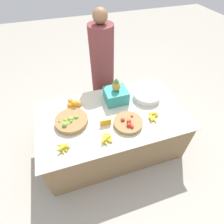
{
  "coord_description": "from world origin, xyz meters",
  "views": [
    {
      "loc": [
        -0.46,
        -1.44,
        2.27
      ],
      "look_at": [
        0.0,
        0.0,
        0.71
      ],
      "focal_mm": 28.0,
      "sensor_mm": 36.0,
      "label": 1
    }
  ],
  "objects": [
    {
      "name": "ground_plane",
      "position": [
        0.0,
        0.0,
        0.0
      ],
      "size": [
        12.0,
        12.0,
        0.0
      ],
      "primitive_type": "plane",
      "color": "#ADA599"
    },
    {
      "name": "market_table",
      "position": [
        0.0,
        0.0,
        0.33
      ],
      "size": [
        1.88,
        1.08,
        0.66
      ],
      "color": "olive",
      "rests_on": "ground_plane"
    },
    {
      "name": "lime_bowl",
      "position": [
        -0.5,
        0.02,
        0.69
      ],
      "size": [
        0.39,
        0.39,
        0.1
      ],
      "color": "olive",
      "rests_on": "market_table"
    },
    {
      "name": "tomato_basket",
      "position": [
        0.13,
        -0.21,
        0.69
      ],
      "size": [
        0.35,
        0.35,
        0.09
      ],
      "color": "olive",
      "rests_on": "market_table"
    },
    {
      "name": "orange_pile",
      "position": [
        -0.44,
        0.27,
        0.72
      ],
      "size": [
        0.19,
        0.18,
        0.14
      ],
      "color": "orange",
      "rests_on": "market_table"
    },
    {
      "name": "metal_bowl",
      "position": [
        0.55,
        0.16,
        0.7
      ],
      "size": [
        0.37,
        0.37,
        0.09
      ],
      "color": "silver",
      "rests_on": "market_table"
    },
    {
      "name": "price_sign",
      "position": [
        -0.12,
        -0.14,
        0.7
      ],
      "size": [
        0.14,
        0.01,
        0.09
      ],
      "rotation": [
        0.0,
        0.0,
        -0.06
      ],
      "color": "orange",
      "rests_on": "market_table"
    },
    {
      "name": "produce_crate",
      "position": [
        0.13,
        0.24,
        0.77
      ],
      "size": [
        0.29,
        0.26,
        0.37
      ],
      "color": "teal",
      "rests_on": "market_table"
    },
    {
      "name": "banana_bunch_front_left",
      "position": [
        0.47,
        -0.21,
        0.69
      ],
      "size": [
        0.16,
        0.17,
        0.06
      ],
      "color": "yellow",
      "rests_on": "market_table"
    },
    {
      "name": "banana_bunch_middle_right",
      "position": [
        -0.18,
        -0.34,
        0.69
      ],
      "size": [
        0.16,
        0.18,
        0.06
      ],
      "color": "yellow",
      "rests_on": "market_table"
    },
    {
      "name": "banana_bunch_front_right",
      "position": [
        -0.64,
        -0.32,
        0.69
      ],
      "size": [
        0.14,
        0.14,
        0.06
      ],
      "color": "yellow",
      "rests_on": "market_table"
    },
    {
      "name": "vendor_person",
      "position": [
        0.12,
        0.85,
        0.76
      ],
      "size": [
        0.35,
        0.35,
        1.65
      ],
      "color": "brown",
      "rests_on": "ground_plane"
    }
  ]
}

